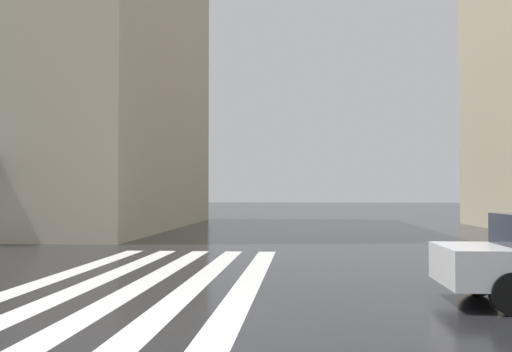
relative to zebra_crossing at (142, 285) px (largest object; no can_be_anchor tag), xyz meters
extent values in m
plane|color=black|center=(-4.00, -0.86, 0.00)|extent=(220.00, 220.00, 0.00)
cube|color=silver|center=(0.00, -2.00, 0.00)|extent=(13.00, 0.50, 0.01)
cube|color=silver|center=(0.00, -1.00, 0.00)|extent=(13.00, 0.50, 0.01)
cube|color=silver|center=(0.00, 0.00, 0.00)|extent=(13.00, 0.50, 0.01)
cube|color=silver|center=(0.00, 1.00, 0.00)|extent=(13.00, 0.50, 0.01)
cube|color=silver|center=(0.00, 2.00, 0.00)|extent=(13.00, 0.50, 0.01)
cylinder|color=black|center=(-2.33, -6.01, 0.31)|extent=(0.20, 0.62, 0.62)
cylinder|color=black|center=(-0.67, -6.01, 0.31)|extent=(0.20, 0.62, 0.62)
camera|label=1|loc=(-10.92, -3.04, 1.72)|focal=41.06mm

